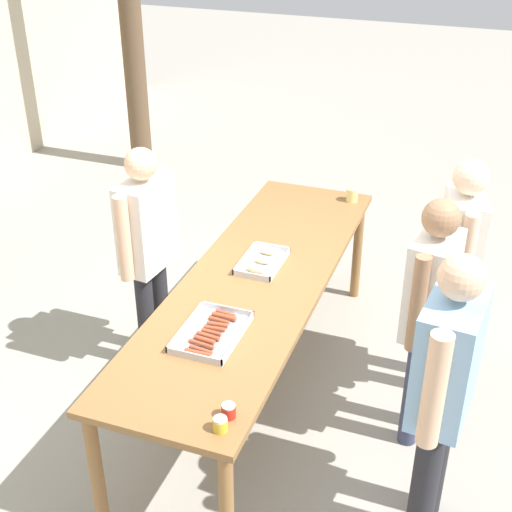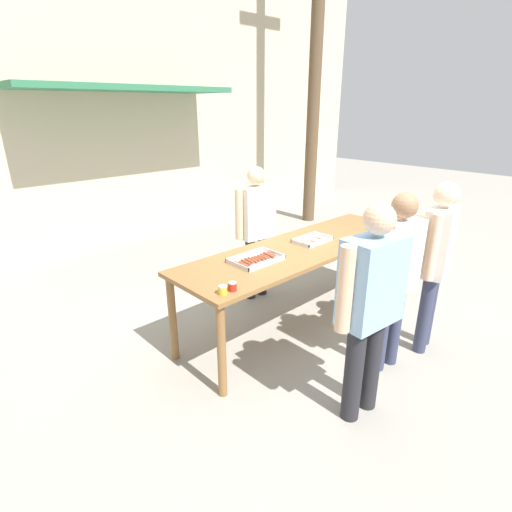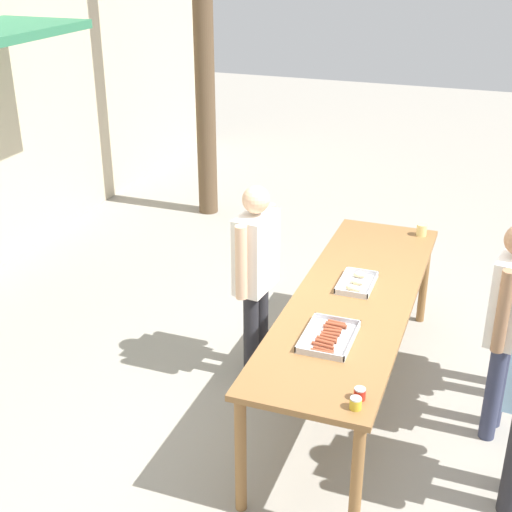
# 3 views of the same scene
# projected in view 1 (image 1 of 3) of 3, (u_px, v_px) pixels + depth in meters

# --- Properties ---
(ground_plane) EXTENTS (24.00, 24.00, 0.00)m
(ground_plane) POSITION_uv_depth(u_px,v_px,m) (256.00, 388.00, 4.69)
(ground_plane) COLOR gray
(serving_table) EXTENTS (2.81, 0.82, 0.85)m
(serving_table) POSITION_uv_depth(u_px,v_px,m) (256.00, 289.00, 4.31)
(serving_table) COLOR brown
(serving_table) RESTS_ON ground
(food_tray_sausages) EXTENTS (0.46, 0.31, 0.04)m
(food_tray_sausages) POSITION_uv_depth(u_px,v_px,m) (212.00, 333.00, 3.75)
(food_tray_sausages) COLOR silver
(food_tray_sausages) RESTS_ON serving_table
(food_tray_buns) EXTENTS (0.39, 0.24, 0.06)m
(food_tray_buns) POSITION_uv_depth(u_px,v_px,m) (261.00, 263.00, 4.40)
(food_tray_buns) COLOR silver
(food_tray_buns) RESTS_ON serving_table
(condiment_jar_mustard) EXTENTS (0.07, 0.07, 0.07)m
(condiment_jar_mustard) POSITION_uv_depth(u_px,v_px,m) (220.00, 424.00, 3.13)
(condiment_jar_mustard) COLOR gold
(condiment_jar_mustard) RESTS_ON serving_table
(condiment_jar_ketchup) EXTENTS (0.07, 0.07, 0.07)m
(condiment_jar_ketchup) POSITION_uv_depth(u_px,v_px,m) (229.00, 411.00, 3.20)
(condiment_jar_ketchup) COLOR #B22319
(condiment_jar_ketchup) RESTS_ON serving_table
(beer_cup) EXTENTS (0.09, 0.09, 0.10)m
(beer_cup) POSITION_uv_depth(u_px,v_px,m) (352.00, 195.00, 5.20)
(beer_cup) COLOR #DBC67A
(beer_cup) RESTS_ON serving_table
(person_server_behind_table) EXTENTS (0.56, 0.25, 1.55)m
(person_server_behind_table) POSITION_uv_depth(u_px,v_px,m) (147.00, 241.00, 4.53)
(person_server_behind_table) COLOR #232328
(person_server_behind_table) RESTS_ON ground
(person_customer_holding_hotdog) EXTENTS (0.64, 0.29, 1.61)m
(person_customer_holding_hotdog) POSITION_uv_depth(u_px,v_px,m) (445.00, 380.00, 3.29)
(person_customer_holding_hotdog) COLOR #232328
(person_customer_holding_hotdog) RESTS_ON ground
(person_customer_with_cup) EXTENTS (0.54, 0.29, 1.58)m
(person_customer_with_cup) POSITION_uv_depth(u_px,v_px,m) (458.00, 259.00, 4.28)
(person_customer_with_cup) COLOR #333851
(person_customer_with_cup) RESTS_ON ground
(person_customer_waiting_in_line) EXTENTS (0.52, 0.27, 1.55)m
(person_customer_waiting_in_line) POSITION_uv_depth(u_px,v_px,m) (429.00, 304.00, 3.89)
(person_customer_waiting_in_line) COLOR #333851
(person_customer_waiting_in_line) RESTS_ON ground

